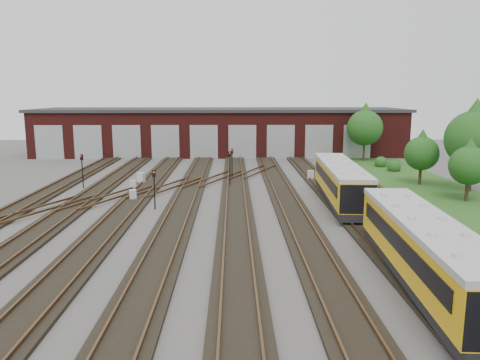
{
  "coord_description": "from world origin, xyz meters",
  "views": [
    {
      "loc": [
        1.78,
        -26.71,
        8.34
      ],
      "look_at": [
        2.3,
        7.71,
        2.0
      ],
      "focal_mm": 35.0,
      "sensor_mm": 36.0,
      "label": 1
    }
  ],
  "objects": [
    {
      "name": "relay_cabinet_4",
      "position": [
        12.89,
        13.77,
        0.47
      ],
      "size": [
        0.69,
        0.64,
        0.94
      ],
      "primitive_type": "cube",
      "rotation": [
        0.0,
        0.0,
        0.36
      ],
      "color": "#B8BBBE",
      "rests_on": "ground"
    },
    {
      "name": "tree_3",
      "position": [
        20.14,
        8.93,
        3.23
      ],
      "size": [
        3.03,
        3.03,
        5.03
      ],
      "color": "#352A18",
      "rests_on": "ground"
    },
    {
      "name": "signal_mast_2",
      "position": [
        1.5,
        15.38,
        2.05
      ],
      "size": [
        0.26,
        0.25,
        3.22
      ],
      "rotation": [
        0.0,
        0.0,
        -0.15
      ],
      "color": "black",
      "rests_on": "ground"
    },
    {
      "name": "relay_cabinet_2",
      "position": [
        -6.99,
        13.81,
        0.45
      ],
      "size": [
        0.58,
        0.5,
        0.89
      ],
      "primitive_type": "cube",
      "rotation": [
        0.0,
        0.0,
        -0.1
      ],
      "color": "#B8BBBE",
      "rests_on": "ground"
    },
    {
      "name": "signal_mast_1",
      "position": [
        -3.96,
        6.77,
        1.88
      ],
      "size": [
        0.26,
        0.24,
        2.92
      ],
      "rotation": [
        0.0,
        0.0,
        0.12
      ],
      "color": "black",
      "rests_on": "ground"
    },
    {
      "name": "signal_mast_3",
      "position": [
        1.68,
        19.43,
        1.93
      ],
      "size": [
        0.25,
        0.24,
        3.01
      ],
      "rotation": [
        0.0,
        0.0,
        -0.06
      ],
      "color": "black",
      "rests_on": "ground"
    },
    {
      "name": "tree_1",
      "position": [
        19.2,
        15.87,
        3.33
      ],
      "size": [
        3.13,
        3.13,
        5.18
      ],
      "color": "#352A18",
      "rests_on": "ground"
    },
    {
      "name": "tree_2",
      "position": [
        22.28,
        12.62,
        5.17
      ],
      "size": [
        4.86,
        4.86,
        8.05
      ],
      "color": "#352A18",
      "rests_on": "ground"
    },
    {
      "name": "relay_cabinet_3",
      "position": [
        9.39,
        18.33,
        0.49
      ],
      "size": [
        0.6,
        0.51,
        0.97
      ],
      "primitive_type": "cube",
      "rotation": [
        0.0,
        0.0,
        -0.04
      ],
      "color": "#B8BBBE",
      "rests_on": "ground"
    },
    {
      "name": "bush_1",
      "position": [
        18.95,
        26.72,
        0.72
      ],
      "size": [
        1.44,
        1.44,
        1.44
      ],
      "primitive_type": "sphere",
      "color": "#154814",
      "rests_on": "ground"
    },
    {
      "name": "track_network",
      "position": [
        -0.17,
        0.59,
        0.11
      ],
      "size": [
        30.4,
        70.0,
        0.33
      ],
      "color": "black",
      "rests_on": "ground"
    },
    {
      "name": "relay_cabinet_0",
      "position": [
        -6.17,
        9.59,
        0.44
      ],
      "size": [
        0.64,
        0.58,
        0.89
      ],
      "primitive_type": "cube",
      "rotation": [
        0.0,
        0.0,
        0.28
      ],
      "color": "#B8BBBE",
      "rests_on": "ground"
    },
    {
      "name": "ground",
      "position": [
        0.0,
        0.0,
        0.0
      ],
      "size": [
        120.0,
        120.0,
        0.0
      ],
      "primitive_type": "plane",
      "color": "#42403E",
      "rests_on": "ground"
    },
    {
      "name": "metro_train",
      "position": [
        10.0,
        -7.65,
        1.75
      ],
      "size": [
        3.23,
        45.54,
        2.77
      ],
      "rotation": [
        0.0,
        0.0,
        -0.06
      ],
      "color": "black",
      "rests_on": "ground"
    },
    {
      "name": "grass_verge",
      "position": [
        19.0,
        10.0,
        0.03
      ],
      "size": [
        8.0,
        55.0,
        0.05
      ],
      "primitive_type": "cube",
      "color": "#234D19",
      "rests_on": "ground"
    },
    {
      "name": "maintenance_shed",
      "position": [
        -0.01,
        39.97,
        3.2
      ],
      "size": [
        51.0,
        12.5,
        6.35
      ],
      "color": "#491412",
      "rests_on": "ground"
    },
    {
      "name": "relay_cabinet_1",
      "position": [
        -6.87,
        16.65,
        0.54
      ],
      "size": [
        0.78,
        0.7,
        1.08
      ],
      "primitive_type": "cube",
      "rotation": [
        0.0,
        0.0,
        -0.29
      ],
      "color": "#B8BBBE",
      "rests_on": "ground"
    },
    {
      "name": "signal_mast_0",
      "position": [
        -11.72,
        14.79,
        1.96
      ],
      "size": [
        0.29,
        0.28,
        3.06
      ],
      "rotation": [
        0.0,
        0.0,
        -0.39
      ],
      "color": "black",
      "rests_on": "ground"
    },
    {
      "name": "tree_0",
      "position": [
        18.32,
        31.78,
        4.71
      ],
      "size": [
        4.42,
        4.42,
        7.33
      ],
      "color": "#352A18",
      "rests_on": "ground"
    },
    {
      "name": "bush_2",
      "position": [
        19.42,
        23.54,
        0.73
      ],
      "size": [
        1.46,
        1.46,
        1.46
      ],
      "primitive_type": "sphere",
      "color": "#154814",
      "rests_on": "ground"
    }
  ]
}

